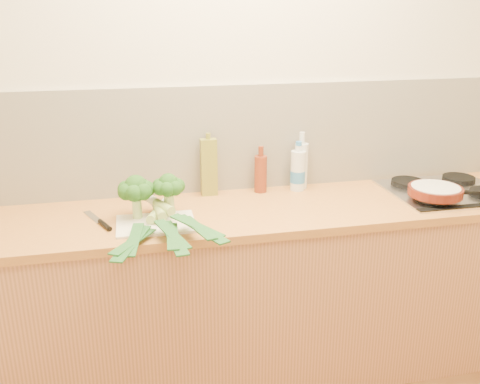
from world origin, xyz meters
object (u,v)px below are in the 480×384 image
at_px(chopping_board, 156,224).
at_px(chefs_knife, 102,223).
at_px(gas_hob, 447,190).
at_px(skillet, 436,191).

relative_size(chopping_board, chefs_knife, 1.24).
height_order(gas_hob, chopping_board, gas_hob).
bearing_deg(gas_hob, chopping_board, -175.89).
distance_m(gas_hob, chefs_knife, 1.72).
height_order(chefs_knife, skillet, skillet).
bearing_deg(gas_hob, skillet, -139.75).
bearing_deg(chopping_board, gas_hob, 5.00).
distance_m(chopping_board, chefs_knife, 0.24).
relative_size(gas_hob, chopping_board, 1.71).
relative_size(chopping_board, skillet, 0.92).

